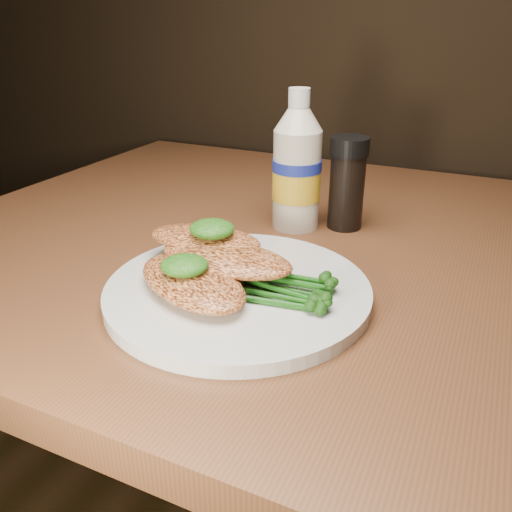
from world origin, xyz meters
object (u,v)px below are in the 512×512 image
at_px(mayo_bottle, 297,161).
at_px(pepper_grinder, 347,184).
at_px(plate, 238,291).
at_px(dining_table, 351,468).

bearing_deg(mayo_bottle, pepper_grinder, 22.39).
bearing_deg(plate, mayo_bottle, 94.96).
xyz_separation_m(dining_table, plate, (-0.10, -0.18, 0.38)).
height_order(dining_table, pepper_grinder, pepper_grinder).
xyz_separation_m(dining_table, mayo_bottle, (-0.12, 0.03, 0.47)).
height_order(plate, pepper_grinder, pepper_grinder).
distance_m(dining_table, pepper_grinder, 0.44).
bearing_deg(dining_table, mayo_bottle, 165.02).
relative_size(plate, pepper_grinder, 2.21).
distance_m(mayo_bottle, pepper_grinder, 0.07).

